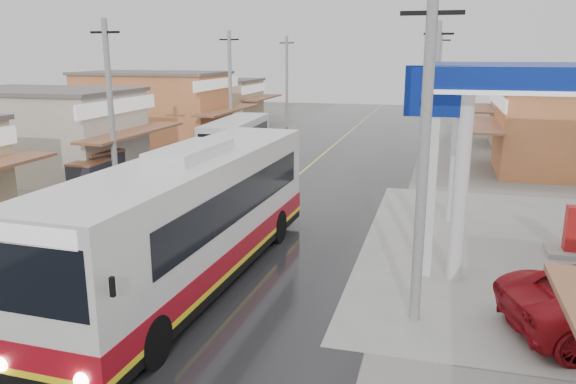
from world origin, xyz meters
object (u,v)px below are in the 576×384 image
Objects in this scene: second_bus at (236,140)px; cyclist at (123,227)px; tyre_stack at (64,212)px; coach_bus at (195,218)px; tricycle_near at (90,176)px; tricycle_far at (99,167)px.

cyclist is (1.17, -14.66, -0.84)m from second_bus.
cyclist is 2.22× the size of tyre_stack.
coach_bus is 15.64× the size of tyre_stack.
coach_bus is 6.02× the size of tricycle_near.
tyre_stack is at bearing -60.33° from tricycle_far.
coach_bus is 4.75m from cyclist.
coach_bus is at bearing -30.29° from tyre_stack.
tyre_stack is (1.10, -3.46, -0.73)m from tricycle_near.
tricycle_far is (-4.46, -7.49, -0.38)m from second_bus.
second_bus is at bearing 76.90° from tyre_stack.
tyre_stack is at bearing -74.43° from tricycle_near.
tricycle_far is 3.22× the size of tyre_stack.
second_bus is at bearing 64.04° from tricycle_near.
tricycle_near is at bearing 127.29° from cyclist.
cyclist is (-3.87, 2.40, -1.33)m from coach_bus.
tricycle_near is at bearing -60.19° from tricycle_far.
second_bus is 3.79× the size of tricycle_near.
coach_bus is 1.59× the size of second_bus.
second_bus is 9.82m from tricycle_near.
second_bus reaches higher than tricycle_near.
cyclist is 0.85× the size of tricycle_near.
tyre_stack is at bearing 146.33° from cyclist.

